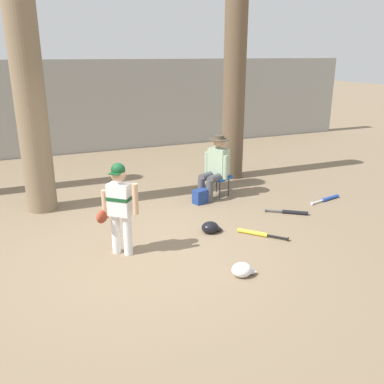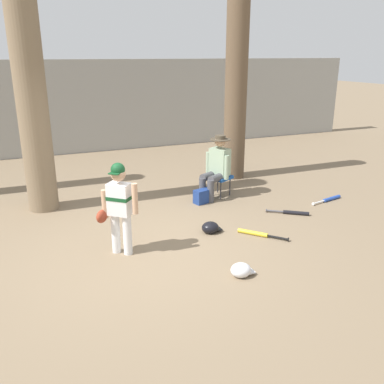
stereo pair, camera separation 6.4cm
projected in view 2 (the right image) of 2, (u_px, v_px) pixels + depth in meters
The scene contains 13 objects.
ground_plane at pixel (143, 253), 5.83m from camera, with size 60.00×60.00×0.00m, color #7F6B51.
concrete_back_wall at pixel (71, 107), 11.39m from camera, with size 18.00×0.36×2.52m, color #9E9E99.
tree_near_player at pixel (29, 77), 6.79m from camera, with size 0.73×0.73×5.29m.
tree_behind_spectator at pixel (236, 97), 8.89m from camera, with size 0.78×0.78×4.34m.
young_ballplayer at pixel (119, 203), 5.60m from camera, with size 0.58×0.43×1.31m.
folding_stool at pixel (219, 178), 8.07m from camera, with size 0.54×0.54×0.41m.
seated_spectator at pixel (217, 165), 7.91m from camera, with size 0.67×0.56×1.20m.
handbag_beside_stool at pixel (203, 196), 7.76m from camera, with size 0.34×0.18×0.26m, color navy.
bat_yellow_trainer at pixel (257, 234), 6.38m from camera, with size 0.57×0.64×0.07m.
bat_blue_youth at pixel (330, 199), 7.89m from camera, with size 0.77×0.22×0.07m.
bat_black_composite at pixel (293, 213), 7.22m from camera, with size 0.63×0.49×0.07m.
batting_helmet_white at pixel (241, 270), 5.21m from camera, with size 0.31×0.24×0.18m.
batting_helmet_black at pixel (210, 228), 6.48m from camera, with size 0.32×0.25×0.19m.
Camera 2 is at (-1.40, -5.11, 2.66)m, focal length 38.86 mm.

